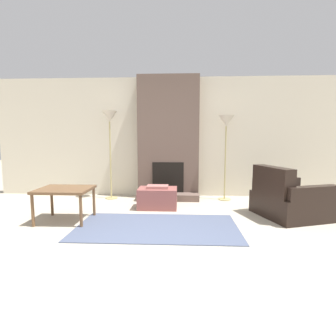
# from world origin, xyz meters

# --- Properties ---
(ground_plane) EXTENTS (24.00, 24.00, 0.00)m
(ground_plane) POSITION_xyz_m (0.00, 0.00, 0.00)
(ground_plane) COLOR #B2A893
(wall_back) EXTENTS (7.74, 0.06, 2.60)m
(wall_back) POSITION_xyz_m (0.00, 3.16, 1.30)
(wall_back) COLOR beige
(wall_back) RESTS_ON ground_plane
(fireplace) EXTENTS (1.30, 0.62, 2.60)m
(fireplace) POSITION_xyz_m (0.00, 2.96, 1.23)
(fireplace) COLOR brown
(fireplace) RESTS_ON ground_plane
(ottoman) EXTENTS (0.71, 0.47, 0.43)m
(ottoman) POSITION_xyz_m (-0.15, 2.04, 0.20)
(ottoman) COLOR #8C4C47
(ottoman) RESTS_ON ground_plane
(armchair) EXTENTS (1.24, 1.23, 0.84)m
(armchair) POSITION_xyz_m (2.04, 1.62, 0.26)
(armchair) COLOR black
(armchair) RESTS_ON ground_plane
(side_table) EXTENTS (0.80, 0.65, 0.52)m
(side_table) POSITION_xyz_m (-1.53, 1.21, 0.46)
(side_table) COLOR brown
(side_table) RESTS_ON ground_plane
(floor_lamp_left) EXTENTS (0.32, 0.32, 1.85)m
(floor_lamp_left) POSITION_xyz_m (-1.22, 2.77, 1.60)
(floor_lamp_left) COLOR tan
(floor_lamp_left) RESTS_ON ground_plane
(floor_lamp_right) EXTENTS (0.32, 0.32, 1.75)m
(floor_lamp_right) POSITION_xyz_m (1.19, 2.77, 1.51)
(floor_lamp_right) COLOR tan
(floor_lamp_right) RESTS_ON ground_plane
(area_rug) EXTENTS (2.34, 1.26, 0.01)m
(area_rug) POSITION_xyz_m (-0.07, 0.98, 0.01)
(area_rug) COLOR #4C5670
(area_rug) RESTS_ON ground_plane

